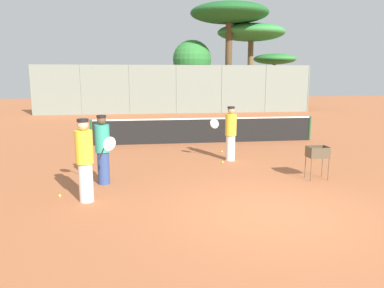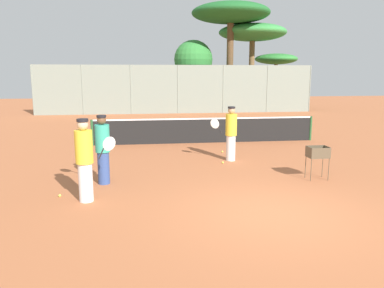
{
  "view_description": "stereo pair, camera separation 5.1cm",
  "coord_description": "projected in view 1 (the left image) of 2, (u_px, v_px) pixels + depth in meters",
  "views": [
    {
      "loc": [
        -2.72,
        -7.19,
        2.9
      ],
      "look_at": [
        -1.32,
        2.85,
        1.0
      ],
      "focal_mm": 35.0,
      "sensor_mm": 36.0,
      "label": 1
    },
    {
      "loc": [
        -2.67,
        -7.2,
        2.9
      ],
      "look_at": [
        -1.32,
        2.85,
        1.0
      ],
      "focal_mm": 35.0,
      "sensor_mm": 36.0,
      "label": 2
    }
  ],
  "objects": [
    {
      "name": "player_red_cap",
      "position": [
        85.0,
        159.0,
        8.49
      ],
      "size": [
        0.95,
        0.4,
        1.92
      ],
      "rotation": [
        0.0,
        0.0,
        0.23
      ],
      "color": "white",
      "rests_on": "ground_plane"
    },
    {
      "name": "tennis_ball_2",
      "position": [
        223.0,
        162.0,
        12.32
      ],
      "size": [
        0.07,
        0.07,
        0.07
      ],
      "primitive_type": "sphere",
      "color": "#D1E54C",
      "rests_on": "ground_plane"
    },
    {
      "name": "tennis_ball_0",
      "position": [
        60.0,
        196.0,
        8.95
      ],
      "size": [
        0.07,
        0.07,
        0.07
      ],
      "primitive_type": "sphere",
      "color": "#D1E54C",
      "rests_on": "ground_plane"
    },
    {
      "name": "parked_car",
      "position": [
        160.0,
        102.0,
        30.23
      ],
      "size": [
        4.2,
        1.7,
        1.6
      ],
      "color": "white",
      "rests_on": "ground_plane"
    },
    {
      "name": "ground_plane",
      "position": [
        272.0,
        213.0,
        7.91
      ],
      "size": [
        80.0,
        80.0,
        0.0
      ],
      "primitive_type": "plane",
      "color": "#B7663D"
    },
    {
      "name": "player_yellow_shirt",
      "position": [
        230.0,
        133.0,
        12.6
      ],
      "size": [
        0.94,
        0.38,
        1.84
      ],
      "rotation": [
        0.0,
        0.0,
        3.05
      ],
      "color": "white",
      "rests_on": "ground_plane"
    },
    {
      "name": "tree_2",
      "position": [
        229.0,
        15.0,
        29.09
      ],
      "size": [
        6.11,
        6.11,
        8.33
      ],
      "color": "brown",
      "rests_on": "ground_plane"
    },
    {
      "name": "tennis_net",
      "position": [
        205.0,
        130.0,
        15.93
      ],
      "size": [
        9.53,
        0.1,
        1.07
      ],
      "color": "#26592D",
      "rests_on": "ground_plane"
    },
    {
      "name": "tennis_ball_3",
      "position": [
        222.0,
        152.0,
        14.05
      ],
      "size": [
        0.07,
        0.07,
        0.07
      ],
      "primitive_type": "sphere",
      "color": "#D1E54C",
      "rests_on": "ground_plane"
    },
    {
      "name": "back_fence",
      "position": [
        177.0,
        89.0,
        27.65
      ],
      "size": [
        20.67,
        0.08,
        3.56
      ],
      "color": "gray",
      "rests_on": "ground_plane"
    },
    {
      "name": "tree_0",
      "position": [
        251.0,
        34.0,
        31.11
      ],
      "size": [
        5.62,
        5.62,
        7.0
      ],
      "color": "brown",
      "rests_on": "ground_plane"
    },
    {
      "name": "tree_3",
      "position": [
        192.0,
        60.0,
        30.45
      ],
      "size": [
        3.13,
        3.13,
        5.62
      ],
      "color": "brown",
      "rests_on": "ground_plane"
    },
    {
      "name": "tennis_ball_1",
      "position": [
        233.0,
        155.0,
        13.5
      ],
      "size": [
        0.07,
        0.07,
        0.07
      ],
      "primitive_type": "sphere",
      "color": "#D1E54C",
      "rests_on": "ground_plane"
    },
    {
      "name": "ball_cart",
      "position": [
        318.0,
        155.0,
        10.39
      ],
      "size": [
        0.56,
        0.41,
        0.93
      ],
      "color": "brown",
      "rests_on": "ground_plane"
    },
    {
      "name": "tree_1",
      "position": [
        275.0,
        60.0,
        32.4
      ],
      "size": [
        3.67,
        3.67,
        4.64
      ],
      "color": "brown",
      "rests_on": "ground_plane"
    },
    {
      "name": "player_white_outfit",
      "position": [
        102.0,
        149.0,
        9.87
      ],
      "size": [
        0.94,
        0.38,
        1.85
      ],
      "rotation": [
        0.0,
        0.0,
        3.26
      ],
      "color": "#334C8C",
      "rests_on": "ground_plane"
    }
  ]
}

